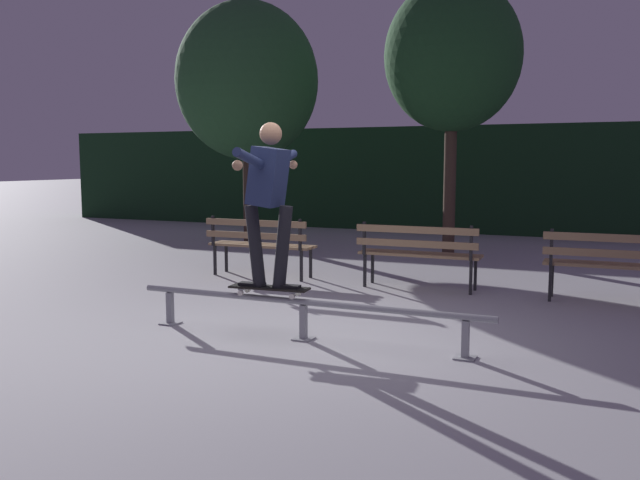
# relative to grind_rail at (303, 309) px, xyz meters

# --- Properties ---
(ground_plane) EXTENTS (90.00, 90.00, 0.00)m
(ground_plane) POSITION_rel_grind_rail_xyz_m (-0.00, 0.06, -0.30)
(ground_plane) COLOR #99999E
(hedge_backdrop) EXTENTS (24.00, 1.20, 2.50)m
(hedge_backdrop) POSITION_rel_grind_rail_xyz_m (-0.00, 10.47, 0.96)
(hedge_backdrop) COLOR black
(hedge_backdrop) RESTS_ON ground
(grind_rail) EXTENTS (3.58, 0.18, 0.39)m
(grind_rail) POSITION_rel_grind_rail_xyz_m (0.00, 0.00, 0.00)
(grind_rail) COLOR gray
(grind_rail) RESTS_ON ground
(skateboard) EXTENTS (0.79, 0.27, 0.09)m
(skateboard) POSITION_rel_grind_rail_xyz_m (-0.36, -0.00, 0.17)
(skateboard) COLOR black
(skateboard) RESTS_ON grind_rail
(skateboarder) EXTENTS (0.63, 1.40, 1.56)m
(skateboarder) POSITION_rel_grind_rail_xyz_m (-0.36, 0.00, 1.10)
(skateboarder) COLOR black
(skateboarder) RESTS_ON skateboard
(park_bench_leftmost) EXTENTS (1.60, 0.43, 0.88)m
(park_bench_leftmost) POSITION_rel_grind_rail_xyz_m (-2.03, 2.83, 0.24)
(park_bench_leftmost) COLOR black
(park_bench_leftmost) RESTS_ON ground
(park_bench_left_center) EXTENTS (1.60, 0.43, 0.88)m
(park_bench_left_center) POSITION_rel_grind_rail_xyz_m (0.33, 2.83, 0.24)
(park_bench_left_center) COLOR black
(park_bench_left_center) RESTS_ON ground
(park_bench_right_center) EXTENTS (1.60, 0.43, 0.88)m
(park_bench_right_center) POSITION_rel_grind_rail_xyz_m (2.68, 2.83, 0.24)
(park_bench_right_center) COLOR black
(park_bench_right_center) RESTS_ON ground
(tree_behind_benches) EXTENTS (2.44, 2.44, 4.88)m
(tree_behind_benches) POSITION_rel_grind_rail_xyz_m (-0.11, 6.52, 3.23)
(tree_behind_benches) COLOR #3D2D23
(tree_behind_benches) RESTS_ON ground
(tree_far_left) EXTENTS (2.90, 2.90, 4.90)m
(tree_far_left) POSITION_rel_grind_rail_xyz_m (-4.31, 6.52, 3.00)
(tree_far_left) COLOR #3D2D23
(tree_far_left) RESTS_ON ground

